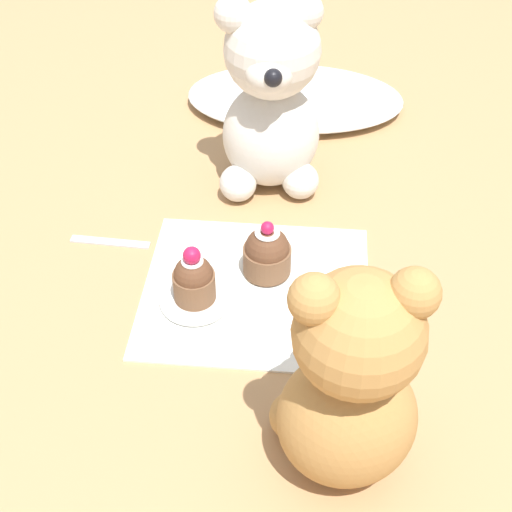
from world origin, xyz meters
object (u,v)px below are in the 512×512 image
Objects in this scene: teddy_bear_tan at (350,385)px; cupcake_near_cream_bear at (267,253)px; saucer_plate at (195,298)px; teddy_bear_cream at (268,99)px; teaspoon at (110,241)px; cupcake_near_tan_bear at (194,279)px.

cupcake_near_cream_bear is at bearing -80.11° from teddy_bear_tan.
saucer_plate is (-0.08, -0.06, -0.03)m from cupcake_near_cream_bear.
teddy_bear_tan is (0.10, -0.43, -0.01)m from teddy_bear_cream.
teaspoon is (-0.20, 0.04, -0.03)m from cupcake_near_cream_bear.
teddy_bear_tan is at bearing -48.53° from cupcake_near_tan_bear.
teddy_bear_cream is 0.45m from teddy_bear_tan.
cupcake_near_cream_bear is 0.73× the size of teaspoon.
cupcake_near_tan_bear is at bearing -58.50° from teddy_bear_tan.
teddy_bear_cream is 3.57× the size of cupcake_near_tan_bear.
saucer_plate reaches higher than teaspoon.
teddy_bear_cream reaches higher than cupcake_near_tan_bear.
saucer_plate is 1.12× the size of cupcake_near_tan_bear.
teddy_bear_tan reaches higher than teaspoon.
cupcake_near_cream_bear is at bearing -8.01° from teaspoon.
saucer_plate is 0.16m from teaspoon.
saucer_plate is 0.82× the size of teaspoon.
cupcake_near_tan_bear reaches higher than saucer_plate.
cupcake_near_cream_bear reaches higher than saucer_plate.
teaspoon is at bearing 142.59° from cupcake_near_tan_bear.
teddy_bear_tan reaches higher than cupcake_near_cream_bear.
teaspoon is at bearing -54.25° from teddy_bear_tan.
teddy_bear_tan is 0.27m from cupcake_near_cream_bear.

